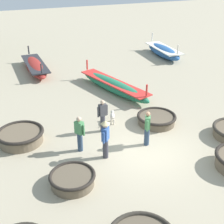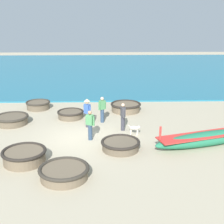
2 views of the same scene
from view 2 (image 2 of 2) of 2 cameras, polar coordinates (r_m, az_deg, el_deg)
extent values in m
plane|color=tan|center=(16.49, -5.26, -4.77)|extent=(80.00, 80.00, 0.00)
cube|color=teal|center=(36.96, 2.98, 7.70)|extent=(28.00, 52.00, 0.10)
cylinder|color=brown|center=(22.03, -13.35, 1.15)|extent=(1.54, 1.54, 0.46)
torus|color=#332D26|center=(21.97, -13.39, 1.73)|extent=(1.66, 1.66, 0.12)
cylinder|color=brown|center=(19.70, -7.59, -0.52)|extent=(1.53, 1.53, 0.40)
torus|color=#28231E|center=(19.64, -7.61, 0.04)|extent=(1.65, 1.65, 0.12)
cylinder|color=brown|center=(14.24, -15.73, -7.91)|extent=(1.80, 1.80, 0.53)
torus|color=#28231E|center=(14.13, -15.81, -6.95)|extent=(1.94, 1.94, 0.14)
cylinder|color=brown|center=(12.66, -8.75, -11.03)|extent=(1.87, 1.87, 0.42)
torus|color=#332D26|center=(12.56, -8.79, -10.19)|extent=(2.02, 2.02, 0.15)
cylinder|color=brown|center=(20.91, 2.52, 0.79)|extent=(1.88, 1.88, 0.49)
torus|color=#28231E|center=(20.84, 2.53, 1.44)|extent=(2.03, 2.03, 0.15)
cylinder|color=brown|center=(19.38, -17.85, -1.46)|extent=(1.84, 1.84, 0.44)
torus|color=#332D26|center=(19.31, -17.91, -0.84)|extent=(1.99, 1.99, 0.15)
cylinder|color=brown|center=(14.99, 1.56, -6.19)|extent=(1.75, 1.75, 0.40)
torus|color=#28231E|center=(14.91, 1.57, -5.49)|extent=(1.89, 1.89, 0.14)
ellipsoid|color=#237551|center=(16.17, 17.35, -4.63)|extent=(2.65, 5.93, 0.70)
cube|color=red|center=(16.09, 17.42, -3.89)|extent=(2.54, 5.49, 0.06)
cylinder|color=red|center=(14.57, 8.83, -3.84)|extent=(0.10, 0.10, 0.63)
cylinder|color=#2D425B|center=(18.69, -1.79, -0.68)|extent=(0.22, 0.22, 0.82)
cube|color=#4C8E56|center=(18.49, -1.81, 1.32)|extent=(0.37, 0.40, 0.54)
sphere|color=#DBB28E|center=(18.39, -1.82, 2.46)|extent=(0.20, 0.20, 0.20)
cylinder|color=#4C8E56|center=(18.39, -2.37, 1.06)|extent=(0.09, 0.09, 0.48)
cylinder|color=#4C8E56|center=(18.63, -1.25, 1.29)|extent=(0.09, 0.09, 0.48)
cylinder|color=#383842|center=(17.95, -4.51, -1.49)|extent=(0.22, 0.22, 0.82)
cube|color=#33569E|center=(17.75, -4.56, 0.59)|extent=(0.39, 0.40, 0.54)
sphere|color=#DBB28E|center=(17.64, -4.59, 1.77)|extent=(0.20, 0.20, 0.20)
cylinder|color=#33569E|center=(17.91, -5.08, 0.56)|extent=(0.09, 0.09, 0.48)
cylinder|color=#33569E|center=(17.62, -4.03, 0.31)|extent=(0.09, 0.09, 0.48)
cone|color=#D1BC84|center=(17.61, -4.60, 2.18)|extent=(0.36, 0.36, 0.14)
cylinder|color=#383842|center=(17.38, 1.99, -2.08)|extent=(0.22, 0.22, 0.82)
cube|color=#3D3D42|center=(17.17, 2.02, 0.06)|extent=(0.37, 0.27, 0.54)
sphere|color=#DBB28E|center=(17.06, 2.03, 1.28)|extent=(0.20, 0.20, 0.20)
cylinder|color=#3D3D42|center=(16.98, 2.18, -0.32)|extent=(0.09, 0.09, 0.48)
cylinder|color=#3D3D42|center=(17.39, 1.85, 0.11)|extent=(0.09, 0.09, 0.48)
cylinder|color=#2D425B|center=(16.11, -4.00, -3.72)|extent=(0.22, 0.22, 0.82)
cube|color=#4C8E56|center=(15.88, -4.05, -1.42)|extent=(0.36, 0.40, 0.54)
sphere|color=#A37556|center=(15.76, -4.08, -0.12)|extent=(0.20, 0.20, 0.20)
cylinder|color=#4C8E56|center=(15.79, -3.36, -1.71)|extent=(0.09, 0.09, 0.48)
cylinder|color=#4C8E56|center=(16.00, -4.72, -1.48)|extent=(0.09, 0.09, 0.48)
ellipsoid|color=beige|center=(16.77, 4.09, -2.92)|extent=(0.37, 0.56, 0.22)
sphere|color=beige|center=(16.69, 4.92, -2.80)|extent=(0.18, 0.18, 0.18)
cylinder|color=beige|center=(16.82, 3.28, -2.64)|extent=(0.11, 0.20, 0.16)
cylinder|color=beige|center=(16.88, 4.73, -3.71)|extent=(0.06, 0.06, 0.28)
cylinder|color=beige|center=(16.76, 4.61, -3.87)|extent=(0.06, 0.06, 0.28)
cylinder|color=beige|center=(16.97, 3.54, -3.57)|extent=(0.06, 0.06, 0.28)
cylinder|color=beige|center=(16.84, 3.41, -3.73)|extent=(0.06, 0.06, 0.28)
camera|label=1|loc=(23.20, -30.62, 17.77)|focal=50.00mm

